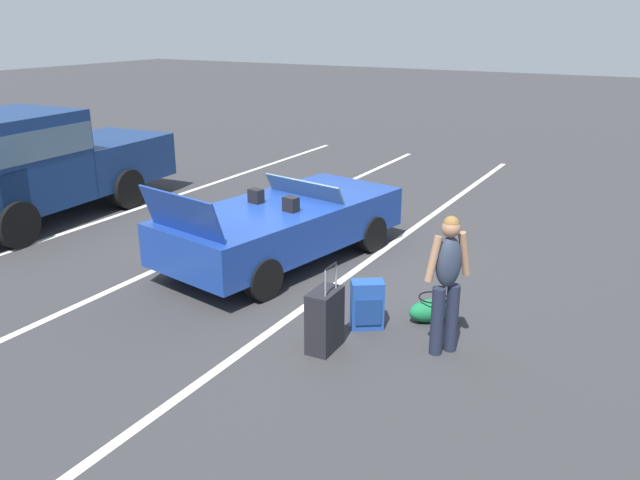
% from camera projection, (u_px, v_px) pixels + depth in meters
% --- Properties ---
extents(ground_plane, '(80.00, 80.00, 0.00)m').
position_uv_depth(ground_plane, '(283.00, 260.00, 10.32)').
color(ground_plane, '#333335').
extents(lot_line_near, '(18.00, 0.12, 0.01)m').
position_uv_depth(lot_line_near, '(350.00, 274.00, 9.75)').
color(lot_line_near, silver).
rests_on(lot_line_near, ground_plane).
extents(lot_line_mid, '(18.00, 0.12, 0.01)m').
position_uv_depth(lot_line_mid, '(210.00, 245.00, 11.02)').
color(lot_line_mid, silver).
rests_on(lot_line_mid, ground_plane).
extents(lot_line_far, '(18.00, 0.12, 0.01)m').
position_uv_depth(lot_line_far, '(99.00, 222.00, 12.28)').
color(lot_line_far, silver).
rests_on(lot_line_far, ground_plane).
extents(convertible_car, '(4.38, 2.47, 1.53)m').
position_uv_depth(convertible_car, '(291.00, 222.00, 10.27)').
color(convertible_car, navy).
rests_on(convertible_car, ground_plane).
extents(suitcase_large_black, '(0.49, 0.31, 1.07)m').
position_uv_depth(suitcase_large_black, '(324.00, 320.00, 7.44)').
color(suitcase_large_black, black).
rests_on(suitcase_large_black, ground_plane).
extents(suitcase_medium_bright, '(0.42, 0.47, 0.62)m').
position_uv_depth(suitcase_medium_bright, '(367.00, 305.00, 7.99)').
color(suitcase_medium_bright, '#1E479E').
rests_on(suitcase_medium_bright, ground_plane).
extents(duffel_bag, '(0.67, 0.66, 0.34)m').
position_uv_depth(duffel_bag, '(432.00, 310.00, 8.20)').
color(duffel_bag, '#19723F').
rests_on(duffel_bag, ground_plane).
extents(traveler_person, '(0.54, 0.43, 1.65)m').
position_uv_depth(traveler_person, '(447.00, 278.00, 7.20)').
color(traveler_person, '#1E2338').
rests_on(traveler_person, ground_plane).
extents(parked_pickup_truck_near, '(5.11, 2.30, 2.10)m').
position_uv_depth(parked_pickup_truck_near, '(35.00, 163.00, 12.06)').
color(parked_pickup_truck_near, navy).
rests_on(parked_pickup_truck_near, ground_plane).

